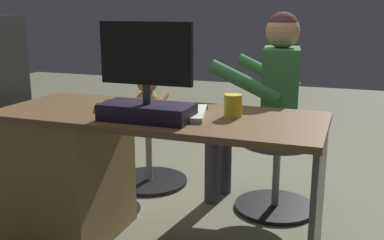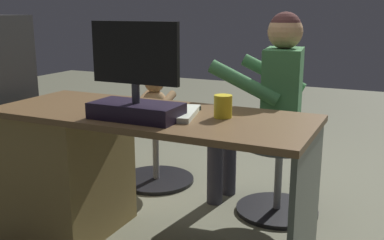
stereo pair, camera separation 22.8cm
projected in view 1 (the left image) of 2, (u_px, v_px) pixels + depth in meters
The scene contains 12 objects.
ground_plane at pixel (186, 218), 2.64m from camera, with size 10.00×10.00×0.00m, color #6F6F57.
desk at pixel (87, 169), 2.34m from camera, with size 1.55×0.61×0.71m.
monitor at pixel (147, 92), 1.97m from camera, with size 0.42×0.20×0.43m.
keyboard at pixel (162, 108), 2.20m from camera, with size 0.42×0.14×0.02m, color black.
computer_mouse at pixel (109, 103), 2.26m from camera, with size 0.06×0.10×0.04m, color black.
cup at pixel (233, 106), 2.04m from camera, with size 0.08×0.08×0.10m, color yellow.
tv_remote at pixel (101, 108), 2.20m from camera, with size 0.04×0.15×0.02m, color black.
notebook_binder at pixel (181, 113), 2.07m from camera, with size 0.22×0.30×0.02m, color silver.
office_chair_teddy at pixel (149, 145), 3.12m from camera, with size 0.53×0.53×0.47m.
teddy_bear at pixel (148, 97), 3.05m from camera, with size 0.23×0.23×0.32m.
visitor_chair at pixel (277, 165), 2.70m from camera, with size 0.49×0.49×0.47m.
person at pixel (265, 96), 2.65m from camera, with size 0.56×0.52×1.17m.
Camera 1 is at (-0.86, 2.28, 1.18)m, focal length 42.35 mm.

